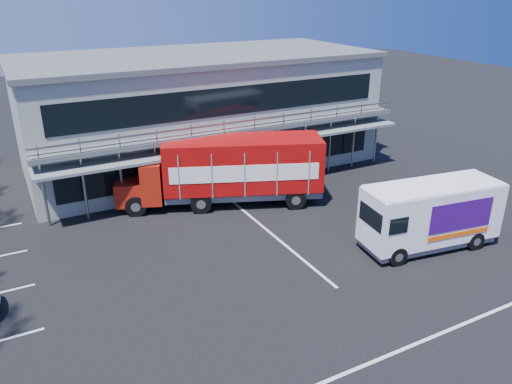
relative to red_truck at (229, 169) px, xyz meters
name	(u,v)px	position (x,y,z in m)	size (l,w,h in m)	color
ground	(270,277)	(-1.77, -7.72, -2.04)	(120.00, 120.00, 0.00)	black
building	(199,110)	(1.23, 7.21, 1.61)	(22.40, 12.00, 7.30)	gray
red_truck	(229,169)	(0.00, 0.00, 0.00)	(11.19, 6.47, 3.72)	#9B180C
white_van	(430,215)	(5.97, -8.84, -0.40)	(6.60, 3.06, 3.11)	white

